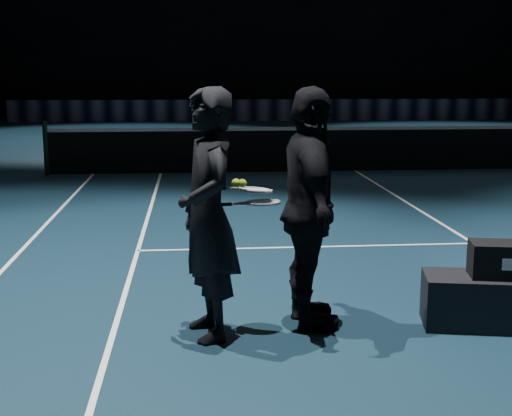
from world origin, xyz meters
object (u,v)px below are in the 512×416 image
Objects in this scene: player_a at (208,215)px; tennis_balls at (239,181)px; racket_upper at (255,190)px; player_bench at (512,302)px; racket_lower at (263,202)px; player_b at (310,209)px.

tennis_balls is (0.25, 0.06, 0.26)m from player_a.
player_a is 2.92× the size of racket_upper.
player_bench is 2.12× the size of racket_lower.
player_bench is 2.12× the size of racket_upper.
tennis_balls is at bearing 98.50° from player_b.
racket_lower is at bearing -171.90° from player_bench.
racket_lower is (-2.07, 0.12, 0.85)m from player_bench.
player_a reaches higher than racket_lower.
player_bench is at bearing 74.45° from player_a.
racket_lower is (-0.39, -0.08, 0.08)m from player_b.
player_b is 2.92× the size of racket_upper.
racket_upper reaches higher than player_bench.
tennis_balls is (-2.26, 0.09, 1.04)m from player_bench.
player_bench is at bearing -19.72° from racket_upper.
tennis_balls is at bearing -170.43° from racket_upper.
player_b is (-1.68, 0.20, 0.78)m from player_bench.
tennis_balls is (-0.58, -0.12, 0.26)m from player_b.
tennis_balls reaches higher than player_bench.
player_b is 0.65m from tennis_balls.
racket_upper is 0.17m from tennis_balls.
player_b is (0.83, 0.17, 0.00)m from player_a.
racket_upper is (-0.06, 0.03, 0.10)m from racket_lower.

